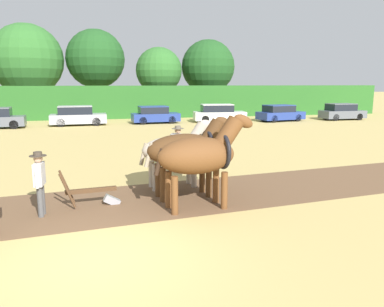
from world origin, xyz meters
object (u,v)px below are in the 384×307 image
object	(u,v)px
tree_left	(27,60)
plow	(96,195)
draft_horse_trail_left	(176,149)
farmer_at_plow	(40,179)
tree_center_right	(208,67)
parked_car_center_right	(155,115)
parked_car_end_right	(342,112)
tree_center_left	(95,59)
parked_car_right	(219,113)
draft_horse_lead_right	(187,150)
farmer_beside_team	(178,145)
draft_horse_lead_left	(201,155)
parked_car_center	(78,116)
tree_center	(159,71)
parked_car_far_right	(280,113)

from	to	relation	value
tree_left	plow	bearing A→B (deg)	-77.65
draft_horse_trail_left	farmer_at_plow	size ratio (longest dim) A/B	1.61
tree_center_right	parked_car_center_right	distance (m)	14.00
parked_car_end_right	tree_center_left	bearing A→B (deg)	147.54
tree_center_left	parked_car_right	world-z (taller)	tree_center_left
tree_left	draft_horse_lead_right	bearing A→B (deg)	-73.29
plow	farmer_beside_team	world-z (taller)	farmer_beside_team
tree_center_left	tree_center_right	bearing A→B (deg)	-5.67
tree_center_left	farmer_beside_team	size ratio (longest dim) A/B	5.14
draft_horse_lead_right	tree_center_left	bearing A→B (deg)	88.88
draft_horse_trail_left	plow	size ratio (longest dim) A/B	1.63
plow	tree_left	bearing A→B (deg)	96.22
tree_center_right	farmer_at_plow	bearing A→B (deg)	-112.63
draft_horse_lead_left	parked_car_center_right	world-z (taller)	draft_horse_lead_left
parked_car_center_right	farmer_at_plow	bearing A→B (deg)	-108.96
parked_car_center	tree_center_right	bearing A→B (deg)	35.90
tree_center	parked_car_end_right	bearing A→B (deg)	-34.72
tree_left	farmer_beside_team	size ratio (longest dim) A/B	5.35
farmer_at_plow	parked_car_right	distance (m)	24.20
parked_car_far_right	parked_car_end_right	xyz separation A→B (m)	(6.11, -0.16, 0.02)
tree_center_right	draft_horse_lead_right	bearing A→B (deg)	-106.81
draft_horse_trail_left	parked_car_center_right	distance (m)	19.85
tree_left	plow	distance (m)	34.45
tree_center	parked_car_center	world-z (taller)	tree_center
parked_car_center	parked_car_end_right	distance (m)	23.37
tree_center_left	parked_car_far_right	bearing A→B (deg)	-39.29
parked_car_end_right	farmer_beside_team	bearing A→B (deg)	-139.69
tree_left	parked_car_end_right	xyz separation A→B (m)	(28.92, -13.13, -5.02)
draft_horse_lead_left	farmer_at_plow	size ratio (longest dim) A/B	1.73
farmer_beside_team	parked_car_center	xyz separation A→B (m)	(-4.66, 17.58, -0.30)
tree_center	farmer_beside_team	bearing A→B (deg)	-97.03
farmer_at_plow	farmer_beside_team	xyz separation A→B (m)	(4.29, 3.80, 0.09)
draft_horse_trail_left	farmer_beside_team	xyz separation A→B (m)	(0.45, 1.93, -0.19)
tree_center_left	draft_horse_lead_left	xyz separation A→B (m)	(3.02, -34.01, -4.47)
draft_horse_lead_right	draft_horse_trail_left	xyz separation A→B (m)	(-0.11, 1.10, -0.18)
tree_center	farmer_at_plow	world-z (taller)	tree_center
tree_left	tree_center	world-z (taller)	tree_left
parked_car_right	tree_center_left	bearing A→B (deg)	136.11
draft_horse_lead_left	draft_horse_lead_right	bearing A→B (deg)	90.50
draft_horse_trail_left	farmer_at_plow	world-z (taller)	draft_horse_trail_left
tree_center	parked_car_end_right	xyz separation A→B (m)	(15.31, -10.61, -3.92)
tree_center_right	parked_car_end_right	distance (m)	15.80
tree_left	plow	world-z (taller)	tree_left
farmer_at_plow	tree_center_right	bearing A→B (deg)	71.69
plow	parked_car_center	world-z (taller)	parked_car_center
parked_car_center	tree_center	bearing A→B (deg)	48.07
tree_center	draft_horse_lead_left	bearing A→B (deg)	-96.49
tree_center_left	draft_horse_trail_left	bearing A→B (deg)	-85.01
tree_left	farmer_beside_team	world-z (taller)	tree_left
parked_car_far_right	tree_center_left	bearing A→B (deg)	130.43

